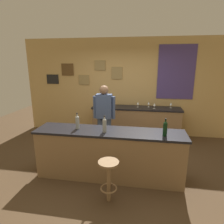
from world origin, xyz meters
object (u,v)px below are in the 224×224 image
at_px(wine_bottle_b, 105,125).
at_px(wine_glass_b, 138,103).
at_px(wine_glass_a, 112,103).
at_px(bar_stool, 109,175).
at_px(coffee_mug, 97,105).
at_px(wine_bottle_a, 77,122).
at_px(wine_glass_d, 154,105).
at_px(wine_bottle_c, 165,128).
at_px(bartender, 104,115).
at_px(wine_glass_e, 171,104).
at_px(wine_glass_c, 149,103).

distance_m(wine_bottle_b, wine_glass_b, 2.20).
xyz_separation_m(wine_bottle_b, wine_glass_a, (-0.21, 2.10, -0.05)).
bearing_deg(wine_glass_a, wine_bottle_b, -84.27).
xyz_separation_m(bar_stool, wine_glass_b, (0.33, 2.74, 0.55)).
bearing_deg(coffee_mug, wine_bottle_b, -72.74).
height_order(wine_bottle_a, wine_glass_d, wine_bottle_a).
xyz_separation_m(wine_bottle_b, wine_bottle_c, (1.04, -0.01, 0.00)).
xyz_separation_m(bartender, wine_bottle_a, (-0.30, -0.99, 0.12)).
bearing_deg(coffee_mug, bar_stool, -72.85).
height_order(wine_glass_e, coffee_mug, wine_glass_e).
distance_m(wine_bottle_a, coffee_mug, 1.99).
bearing_deg(wine_glass_b, wine_glass_c, 13.04).
bearing_deg(wine_glass_b, wine_glass_d, -12.52).
relative_size(wine_bottle_a, coffee_mug, 2.45).
height_order(wine_glass_a, wine_glass_c, same).
xyz_separation_m(bar_stool, coffee_mug, (-0.83, 2.68, 0.49)).
distance_m(bar_stool, wine_bottle_b, 0.86).
bearing_deg(wine_bottle_a, wine_glass_d, 52.55).
distance_m(wine_glass_b, coffee_mug, 1.16).
xyz_separation_m(bar_stool, wine_bottle_b, (-0.18, 0.60, 0.60)).
bearing_deg(wine_bottle_b, wine_glass_a, 95.73).
height_order(bartender, wine_bottle_b, bartender).
bearing_deg(wine_bottle_a, wine_bottle_b, -10.35).
height_order(wine_glass_c, wine_glass_e, same).
distance_m(wine_glass_a, wine_glass_d, 1.17).
bearing_deg(bar_stool, wine_bottle_b, 106.75).
distance_m(wine_glass_a, wine_glass_b, 0.72).
xyz_separation_m(wine_bottle_b, wine_glass_e, (1.41, 2.22, -0.05)).
relative_size(wine_bottle_a, wine_glass_c, 1.97).
bearing_deg(coffee_mug, wine_glass_b, 2.94).
bearing_deg(wine_glass_e, bar_stool, -113.67).
bearing_deg(wine_glass_a, bar_stool, -81.75).
relative_size(wine_bottle_a, wine_glass_a, 1.97).
height_order(wine_bottle_a, wine_bottle_b, same).
xyz_separation_m(wine_glass_b, wine_glass_e, (0.90, 0.07, 0.00)).
height_order(wine_bottle_b, wine_glass_a, wine_bottle_b).
height_order(bartender, bar_stool, bartender).
height_order(bartender, wine_glass_d, bartender).
bearing_deg(wine_glass_c, wine_glass_a, -173.48).
relative_size(wine_glass_b, wine_glass_c, 1.00).
bearing_deg(wine_bottle_c, wine_bottle_b, 179.32).
bearing_deg(wine_glass_d, wine_glass_e, 20.54).
distance_m(wine_bottle_c, coffee_mug, 2.69).
distance_m(wine_glass_a, wine_glass_c, 1.03).
xyz_separation_m(wine_bottle_a, wine_glass_e, (1.95, 2.12, -0.05)).
relative_size(wine_bottle_b, wine_glass_d, 1.97).
bearing_deg(wine_glass_b, wine_bottle_b, -103.44).
relative_size(wine_bottle_a, wine_bottle_c, 1.00).
xyz_separation_m(wine_glass_a, coffee_mug, (-0.44, -0.01, -0.06)).
xyz_separation_m(wine_glass_c, wine_glass_d, (0.15, -0.17, 0.00)).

